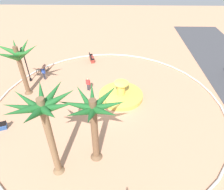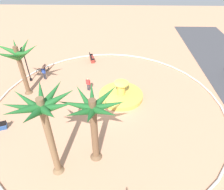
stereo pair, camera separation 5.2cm
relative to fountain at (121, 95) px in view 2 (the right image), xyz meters
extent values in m
plane|color=tan|center=(1.37, -1.33, -0.29)|extent=(80.00, 80.00, 0.00)
torus|color=silver|center=(1.37, -1.33, -0.19)|extent=(22.93, 22.93, 0.20)
cylinder|color=gold|center=(0.00, 0.00, -0.06)|extent=(4.64, 4.64, 0.45)
cylinder|color=teal|center=(0.00, 0.00, -0.10)|extent=(4.08, 4.08, 0.34)
cylinder|color=gold|center=(0.00, 0.00, 0.81)|extent=(0.83, 0.83, 1.29)
cylinder|color=#F1C954|center=(0.00, 0.00, 1.52)|extent=(1.48, 1.48, 0.12)
cylinder|color=brown|center=(7.60, -1.98, 2.53)|extent=(0.49, 0.49, 5.63)
cone|color=brown|center=(7.60, -1.98, -0.04)|extent=(0.94, 0.94, 0.50)
cone|color=#1E6028|center=(8.59, -2.01, 4.91)|extent=(2.21, 0.62, 1.37)
cone|color=#1E6028|center=(8.28, -1.24, 4.97)|extent=(1.90, 2.02, 1.27)
cone|color=#1E6028|center=(7.65, -0.97, 4.98)|extent=(0.67, 2.24, 1.25)
cone|color=#1E6028|center=(6.86, -1.27, 5.01)|extent=(1.99, 1.94, 1.19)
cone|color=#1E6028|center=(6.67, -2.11, 4.82)|extent=(2.21, 0.84, 1.53)
cone|color=#1E6028|center=(6.86, -2.59, 4.85)|extent=(2.04, 1.80, 1.48)
cone|color=#1E6028|center=(7.70, -3.00, 5.01)|extent=(0.77, 2.26, 1.20)
cone|color=#1E6028|center=(8.33, -2.65, 4.93)|extent=(2.00, 1.90, 1.34)
cylinder|color=brown|center=(8.86, -4.63, 3.06)|extent=(0.45, 0.45, 6.68)
cone|color=brown|center=(8.86, -4.63, -0.04)|extent=(0.85, 0.85, 0.50)
cone|color=#1E6028|center=(9.81, -4.73, 6.03)|extent=(2.14, 0.79, 1.25)
cone|color=#1E6028|center=(9.60, -4.02, 6.04)|extent=(1.98, 1.77, 1.23)
cone|color=#1E6028|center=(9.06, -3.71, 6.00)|extent=(0.98, 2.16, 1.31)
cone|color=#1E6028|center=(8.44, -3.77, 6.06)|extent=(1.44, 2.13, 1.20)
cone|color=#1E6028|center=(7.99, -4.23, 6.05)|extent=(2.14, 1.38, 1.21)
cone|color=#1E6028|center=(8.01, -4.89, 5.93)|extent=(2.13, 1.14, 1.44)
cone|color=#1E6028|center=(8.53, -5.45, 5.91)|extent=(1.29, 2.11, 1.46)
cone|color=#1E6028|center=(9.13, -5.52, 5.98)|extent=(1.14, 2.16, 1.34)
cone|color=#1E6028|center=(9.53, -5.34, 6.10)|extent=(1.85, 1.92, 1.13)
cylinder|color=brown|center=(-0.56, -10.15, 2.42)|extent=(0.47, 0.47, 5.41)
cone|color=brown|center=(-0.56, -10.15, -0.04)|extent=(0.89, 0.89, 0.50)
cone|color=#28702D|center=(0.47, -10.05, 4.59)|extent=(2.37, 0.80, 1.57)
cone|color=#28702D|center=(0.09, -9.26, 4.73)|extent=(1.86, 2.26, 1.31)
cone|color=#28702D|center=(-0.77, -9.16, 4.54)|extent=(1.03, 2.36, 1.65)
cone|color=#28702D|center=(-1.52, -9.85, 4.55)|extent=(2.36, 1.22, 1.64)
cone|color=#28702D|center=(-1.47, -10.61, 4.56)|extent=(2.32, 1.54, 1.61)
cone|color=#28702D|center=(-0.79, -11.24, 4.80)|extent=(1.05, 2.46, 1.20)
cone|color=#28702D|center=(0.12, -10.89, 4.53)|extent=(1.96, 2.07, 1.67)
cube|color=#B73D33|center=(-8.15, -3.93, 0.16)|extent=(1.68, 0.90, 0.12)
cube|color=black|center=(-8.09, -4.13, 0.46)|extent=(1.56, 0.50, 0.50)
cube|color=#9C342B|center=(-8.15, -3.93, -0.09)|extent=(1.54, 0.83, 0.39)
cube|color=black|center=(-8.87, -4.12, 0.30)|extent=(0.20, 0.46, 0.24)
cube|color=black|center=(-7.42, -3.73, 0.30)|extent=(0.20, 0.46, 0.24)
cube|color=black|center=(4.72, -10.23, 0.30)|extent=(0.45, 0.23, 0.24)
cylinder|color=black|center=(-2.97, -10.73, 1.59)|extent=(0.12, 0.12, 3.76)
cylinder|color=black|center=(-2.97, -10.73, -0.14)|extent=(0.28, 0.28, 0.30)
cube|color=black|center=(-2.97, -10.73, 3.69)|extent=(0.32, 0.32, 0.44)
sphere|color=#F2EDCC|center=(-2.97, -10.73, 3.69)|extent=(0.22, 0.22, 0.22)
cone|color=black|center=(-2.97, -10.73, 3.97)|extent=(0.20, 0.20, 0.18)
torus|color=black|center=(-4.58, -10.20, 0.07)|extent=(0.55, 0.55, 0.72)
torus|color=black|center=(-5.29, -9.49, 0.07)|extent=(0.55, 0.55, 0.72)
cylinder|color=#B21919|center=(-4.93, -9.85, 0.31)|extent=(0.70, 0.71, 0.05)
cylinder|color=#B21919|center=(-5.18, -9.60, 0.46)|extent=(0.04, 0.04, 0.30)
cube|color=black|center=(-5.18, -9.60, 0.63)|extent=(0.21, 0.21, 0.06)
cylinder|color=#B21919|center=(-4.62, -10.17, 0.44)|extent=(0.33, 0.33, 0.03)
cylinder|color=#33333D|center=(-3.36, -9.21, 0.15)|extent=(0.14, 0.14, 0.87)
cylinder|color=#33333D|center=(-3.30, -9.04, 0.15)|extent=(0.14, 0.14, 0.87)
cube|color=#2D4CA5|center=(-3.33, -9.12, 0.86)|extent=(0.30, 0.39, 0.56)
sphere|color=tan|center=(-3.33, -9.12, 1.26)|extent=(0.22, 0.22, 0.22)
cylinder|color=#2D4CA5|center=(-3.41, -9.33, 0.86)|extent=(0.09, 0.09, 0.53)
cylinder|color=#2D4CA5|center=(-3.26, -8.92, 0.86)|extent=(0.09, 0.09, 0.53)
cylinder|color=#33333D|center=(-1.23, -3.68, 0.12)|extent=(0.14, 0.14, 0.80)
cylinder|color=#33333D|center=(-1.17, -3.51, 0.12)|extent=(0.14, 0.14, 0.80)
cube|color=red|center=(-1.20, -3.60, 0.80)|extent=(0.30, 0.39, 0.56)
sphere|color=tan|center=(-1.20, -3.60, 1.20)|extent=(0.22, 0.22, 0.22)
cylinder|color=red|center=(-1.27, -3.80, 0.80)|extent=(0.09, 0.09, 0.53)
cylinder|color=red|center=(-1.13, -3.39, 0.80)|extent=(0.09, 0.09, 0.53)
camera|label=1|loc=(17.41, -0.56, 13.18)|focal=32.96mm
camera|label=2|loc=(17.41, -0.50, 13.18)|focal=32.96mm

